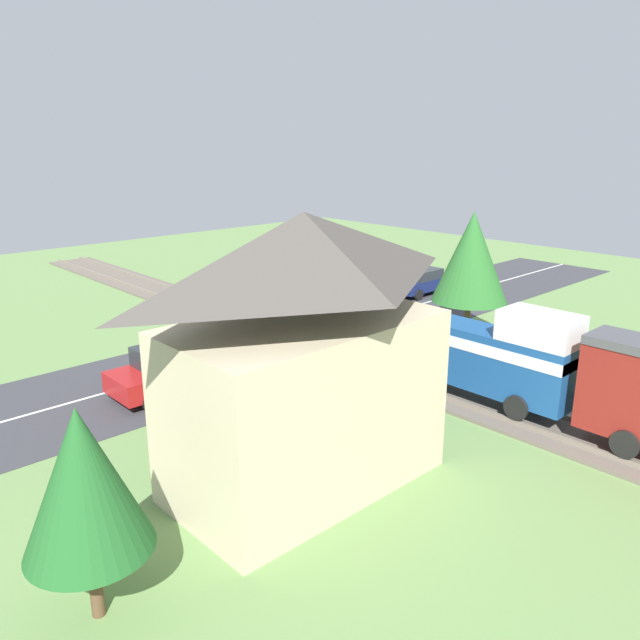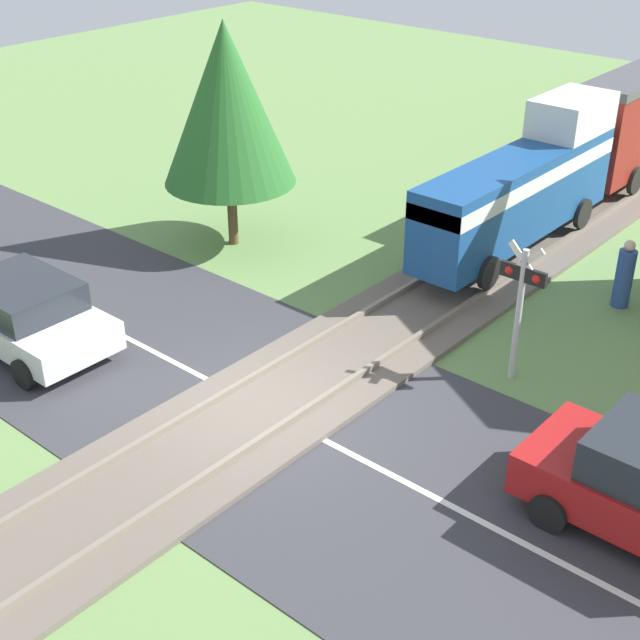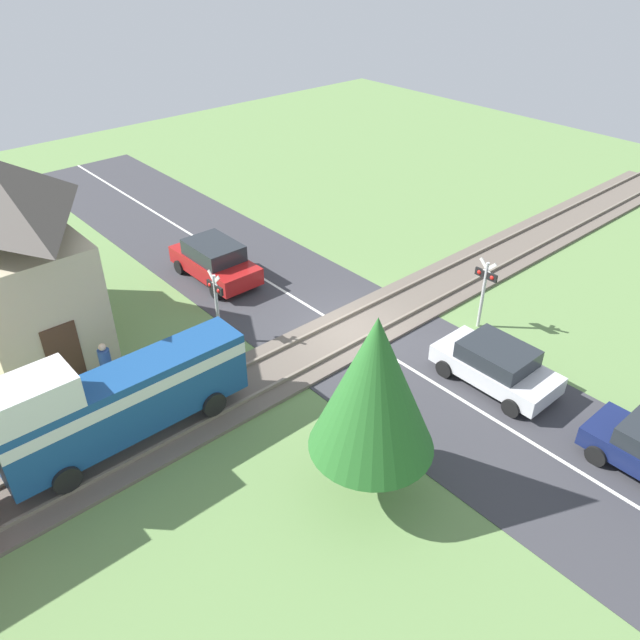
# 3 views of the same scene
# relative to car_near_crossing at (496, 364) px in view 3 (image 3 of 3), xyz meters

# --- Properties ---
(ground_plane) EXTENTS (60.00, 60.00, 0.00)m
(ground_plane) POSITION_rel_car_near_crossing_xyz_m (5.12, 1.44, -0.76)
(ground_plane) COLOR #66894C
(road_surface) EXTENTS (48.00, 6.40, 0.02)m
(road_surface) POSITION_rel_car_near_crossing_xyz_m (5.12, 1.44, -0.75)
(road_surface) COLOR #38383D
(road_surface) RESTS_ON ground_plane
(track_bed) EXTENTS (2.80, 48.00, 0.24)m
(track_bed) POSITION_rel_car_near_crossing_xyz_m (5.12, 1.44, -0.69)
(track_bed) COLOR #665B51
(track_bed) RESTS_ON ground_plane
(car_near_crossing) EXTENTS (3.94, 2.01, 1.43)m
(car_near_crossing) POSITION_rel_car_near_crossing_xyz_m (0.00, 0.00, 0.00)
(car_near_crossing) COLOR silver
(car_near_crossing) RESTS_ON ground_plane
(car_far_side) EXTENTS (4.25, 2.02, 1.64)m
(car_far_side) POSITION_rel_car_near_crossing_xyz_m (11.78, 2.88, 0.09)
(car_far_side) COLOR #A81919
(car_far_side) RESTS_ON ground_plane
(crossing_signal_west_approach) EXTENTS (0.90, 0.18, 2.74)m
(crossing_signal_west_approach) POSITION_rel_car_near_crossing_xyz_m (2.37, -2.39, 1.02)
(crossing_signal_west_approach) COLOR #B7B7B7
(crossing_signal_west_approach) RESTS_ON ground_plane
(crossing_signal_east_approach) EXTENTS (0.90, 0.18, 2.74)m
(crossing_signal_east_approach) POSITION_rel_car_near_crossing_xyz_m (7.88, 5.27, 1.02)
(crossing_signal_east_approach) COLOR #B7B7B7
(crossing_signal_east_approach) RESTS_ON ground_plane
(station_building) EXTENTS (6.99, 3.88, 6.71)m
(station_building) POSITION_rel_car_near_crossing_xyz_m (12.43, 10.22, 2.54)
(station_building) COLOR #C6B793
(station_building) RESTS_ON ground_plane
(pedestrian_by_station) EXTENTS (0.38, 0.38, 1.53)m
(pedestrian_by_station) POSITION_rel_car_near_crossing_xyz_m (8.20, 9.32, -0.06)
(pedestrian_by_station) COLOR #2D4C8E
(pedestrian_by_station) RESTS_ON ground_plane
(tree_roadside_hedge) EXTENTS (3.15, 3.15, 5.40)m
(tree_roadside_hedge) POSITION_rel_car_near_crossing_xyz_m (-0.49, 6.18, 2.74)
(tree_roadside_hedge) COLOR brown
(tree_roadside_hedge) RESTS_ON ground_plane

